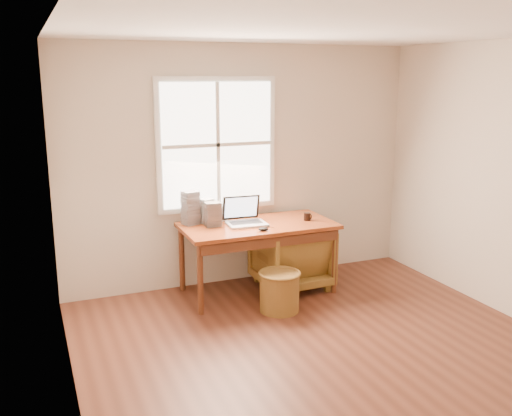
{
  "coord_description": "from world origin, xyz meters",
  "views": [
    {
      "loc": [
        -2.21,
        -3.53,
        2.27
      ],
      "look_at": [
        -0.08,
        1.65,
        0.96
      ],
      "focal_mm": 40.0,
      "sensor_mm": 36.0,
      "label": 1
    }
  ],
  "objects_px": {
    "coffee_mug": "(307,217)",
    "armchair": "(291,256)",
    "laptop": "(247,212)",
    "wicker_stool": "(280,292)",
    "desk": "(258,226)",
    "cd_stack_a": "(206,211)"
  },
  "relations": [
    {
      "from": "armchair",
      "to": "wicker_stool",
      "type": "xyz_separation_m",
      "value": [
        -0.39,
        -0.56,
        -0.15
      ]
    },
    {
      "from": "desk",
      "to": "coffee_mug",
      "type": "distance_m",
      "value": 0.55
    },
    {
      "from": "coffee_mug",
      "to": "laptop",
      "type": "bearing_deg",
      "value": 179.82
    },
    {
      "from": "wicker_stool",
      "to": "laptop",
      "type": "distance_m",
      "value": 0.9
    },
    {
      "from": "armchair",
      "to": "laptop",
      "type": "bearing_deg",
      "value": -1.22
    },
    {
      "from": "wicker_stool",
      "to": "coffee_mug",
      "type": "relative_size",
      "value": 4.75
    },
    {
      "from": "coffee_mug",
      "to": "cd_stack_a",
      "type": "xyz_separation_m",
      "value": [
        -1.03,
        0.31,
        0.09
      ]
    },
    {
      "from": "coffee_mug",
      "to": "armchair",
      "type": "bearing_deg",
      "value": 161.8
    },
    {
      "from": "armchair",
      "to": "coffee_mug",
      "type": "height_order",
      "value": "coffee_mug"
    },
    {
      "from": "laptop",
      "to": "cd_stack_a",
      "type": "distance_m",
      "value": 0.44
    },
    {
      "from": "desk",
      "to": "coffee_mug",
      "type": "height_order",
      "value": "coffee_mug"
    },
    {
      "from": "laptop",
      "to": "coffee_mug",
      "type": "distance_m",
      "value": 0.68
    },
    {
      "from": "armchair",
      "to": "cd_stack_a",
      "type": "bearing_deg",
      "value": -16.88
    },
    {
      "from": "cd_stack_a",
      "to": "coffee_mug",
      "type": "bearing_deg",
      "value": -16.71
    },
    {
      "from": "laptop",
      "to": "cd_stack_a",
      "type": "bearing_deg",
      "value": 149.92
    },
    {
      "from": "armchair",
      "to": "wicker_stool",
      "type": "relative_size",
      "value": 1.95
    },
    {
      "from": "laptop",
      "to": "coffee_mug",
      "type": "bearing_deg",
      "value": -1.47
    },
    {
      "from": "wicker_stool",
      "to": "coffee_mug",
      "type": "bearing_deg",
      "value": 42.12
    },
    {
      "from": "laptop",
      "to": "coffee_mug",
      "type": "relative_size",
      "value": 4.81
    },
    {
      "from": "laptop",
      "to": "desk",
      "type": "bearing_deg",
      "value": 4.77
    },
    {
      "from": "laptop",
      "to": "cd_stack_a",
      "type": "relative_size",
      "value": 1.52
    },
    {
      "from": "desk",
      "to": "armchair",
      "type": "bearing_deg",
      "value": 0.0
    }
  ]
}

